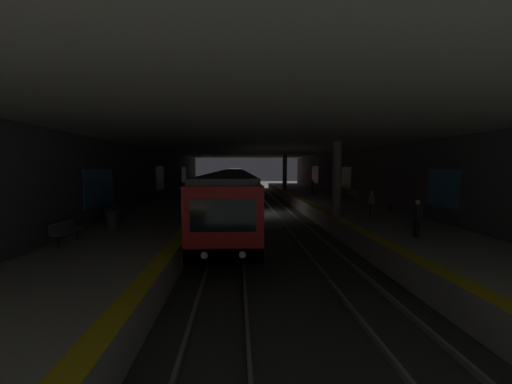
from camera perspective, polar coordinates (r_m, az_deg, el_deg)
name	(u,v)px	position (r m, az deg, el deg)	size (l,w,h in m)	color
ground_plane	(257,214)	(27.27, 0.26, -3.95)	(120.00, 120.00, 0.00)	#383A38
track_left	(283,213)	(27.48, 4.85, -3.73)	(60.00, 1.53, 0.16)	gray
track_right	(232,213)	(27.21, -4.38, -3.82)	(60.00, 1.53, 0.16)	gray
platform_left	(332,207)	(28.37, 13.59, -2.68)	(60.00, 5.30, 1.06)	#A8A59E
platform_right	(181,208)	(27.57, -13.47, -2.88)	(60.00, 5.30, 1.06)	#A8A59E
wall_left	(365,181)	(29.19, 19.11, 1.88)	(60.00, 0.56, 5.60)	#56565B
wall_right	(146,182)	(28.06, -19.39, 1.78)	(60.00, 0.56, 5.60)	#56565B
ceiling_slab	(257,146)	(27.02, 0.26, 8.30)	(60.00, 19.40, 0.40)	#ADAAA3
pillar_near	(337,179)	(19.80, 14.45, 2.32)	(0.56, 0.56, 4.55)	gray
pillar_far	(285,172)	(40.52, 5.24, 3.56)	(0.56, 0.56, 4.55)	gray
metro_train	(234,183)	(39.89, -4.07, 1.69)	(58.55, 2.83, 3.49)	red
bench_left_near	(352,194)	(29.48, 16.97, -0.43)	(1.70, 0.47, 0.86)	#262628
bench_left_mid	(333,190)	(34.56, 13.88, 0.36)	(1.70, 0.47, 0.86)	#262628
bench_left_far	(312,185)	(43.65, 10.21, 1.29)	(1.70, 0.47, 0.86)	#262628
bench_right_near	(66,230)	(14.65, -31.27, -5.88)	(1.70, 0.47, 0.86)	#262628
bench_right_mid	(114,212)	(19.08, -24.35, -3.31)	(1.70, 0.47, 0.86)	#262628
bench_right_far	(180,188)	(38.27, -13.64, 0.77)	(1.70, 0.47, 0.86)	#262628
person_waiting_near	(312,186)	(36.05, 10.18, 1.11)	(0.60, 0.22, 1.58)	#272727
person_walking_mid	(192,194)	(24.81, -11.49, -0.35)	(0.60, 0.23, 1.67)	#292929
person_standing_far	(371,203)	(20.27, 20.20, -1.88)	(0.60, 0.22, 1.54)	#404040
person_boarding	(417,217)	(15.21, 27.19, -4.06)	(0.60, 0.22, 1.60)	black
suitcase_rolling	(192,194)	(31.28, -11.53, -0.34)	(0.43, 0.27, 1.01)	black
backpack_on_floor	(389,208)	(23.17, 23.02, -2.74)	(0.30, 0.20, 0.40)	black
trash_bin	(112,220)	(16.76, -24.73, -4.72)	(0.44, 0.44, 0.85)	#595B5E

